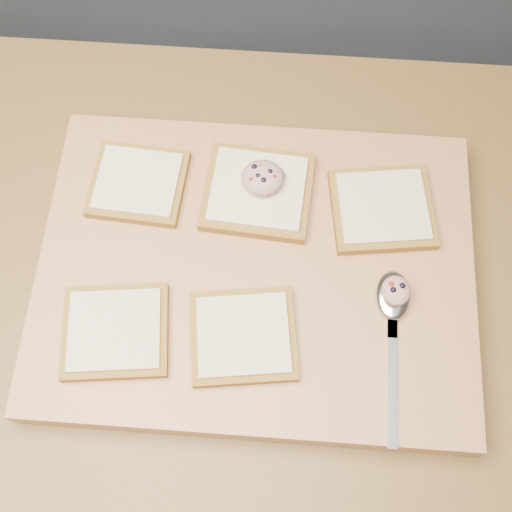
{
  "coord_description": "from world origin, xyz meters",
  "views": [
    {
      "loc": [
        0.01,
        -0.24,
        1.65
      ],
      "look_at": [
        -0.01,
        0.05,
        0.97
      ],
      "focal_mm": 45.0,
      "sensor_mm": 36.0,
      "label": 1
    }
  ],
  "objects": [
    {
      "name": "bread_near_center",
      "position": [
        -0.02,
        -0.04,
        0.95
      ],
      "size": [
        0.13,
        0.12,
        0.02
      ],
      "color": "olive",
      "rests_on": "cutting_board"
    },
    {
      "name": "bread_far_center",
      "position": [
        -0.01,
        0.14,
        0.95
      ],
      "size": [
        0.14,
        0.13,
        0.02
      ],
      "color": "olive",
      "rests_on": "cutting_board"
    },
    {
      "name": "bread_near_left",
      "position": [
        -0.16,
        -0.05,
        0.95
      ],
      "size": [
        0.13,
        0.12,
        0.02
      ],
      "color": "olive",
      "rests_on": "cutting_board"
    },
    {
      "name": "island_counter",
      "position": [
        0.0,
        0.0,
        0.45
      ],
      "size": [
        2.0,
        0.8,
        0.9
      ],
      "color": "slate",
      "rests_on": "ground"
    },
    {
      "name": "bread_far_left",
      "position": [
        -0.16,
        0.14,
        0.95
      ],
      "size": [
        0.12,
        0.11,
        0.02
      ],
      "color": "olive",
      "rests_on": "cutting_board"
    },
    {
      "name": "spoon",
      "position": [
        0.15,
        0.0,
        0.95
      ],
      "size": [
        0.04,
        0.2,
        0.01
      ],
      "color": "silver",
      "rests_on": "cutting_board"
    },
    {
      "name": "spoon_salad",
      "position": [
        0.15,
        0.02,
        0.96
      ],
      "size": [
        0.03,
        0.04,
        0.02
      ],
      "color": "tan",
      "rests_on": "spoon"
    },
    {
      "name": "cutting_board",
      "position": [
        -0.01,
        0.05,
        0.92
      ],
      "size": [
        0.52,
        0.39,
        0.04
      ],
      "primitive_type": "cube",
      "color": "tan",
      "rests_on": "island_counter"
    },
    {
      "name": "tuna_salad_dollop",
      "position": [
        -0.01,
        0.15,
        0.97
      ],
      "size": [
        0.05,
        0.05,
        0.02
      ],
      "color": "tan",
      "rests_on": "bread_far_center"
    },
    {
      "name": "bread_far_right",
      "position": [
        0.14,
        0.13,
        0.95
      ],
      "size": [
        0.14,
        0.13,
        0.02
      ],
      "color": "olive",
      "rests_on": "cutting_board"
    },
    {
      "name": "ground",
      "position": [
        0.0,
        0.0,
        0.0
      ],
      "size": [
        4.0,
        4.0,
        0.0
      ],
      "primitive_type": "plane",
      "color": "#515459",
      "rests_on": "ground"
    }
  ]
}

